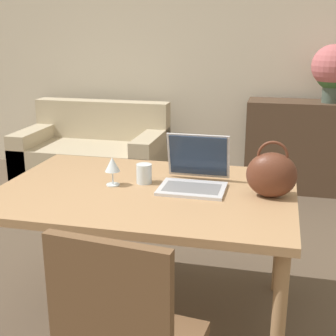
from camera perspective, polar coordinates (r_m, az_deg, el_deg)
The scene contains 9 objects.
wall_back at distance 4.98m, azimuth 7.56°, elevation 14.20°, with size 10.00×0.06×2.70m.
dining_table at distance 2.43m, azimuth -2.72°, elevation -4.19°, with size 1.51×1.05×0.76m.
couch at distance 4.89m, azimuth -9.00°, elevation 1.41°, with size 1.45×0.84×0.82m.
sideboard at distance 4.76m, azimuth 16.24°, elevation 2.50°, with size 1.11×0.40×0.89m.
laptop at distance 2.44m, azimuth 3.32°, elevation -0.60°, with size 0.33×0.34×0.26m.
drinking_glass at distance 2.48m, azimuth -2.93°, elevation -0.69°, with size 0.08×0.08×0.10m.
wine_glass at distance 2.44m, azimuth -6.80°, elevation 0.30°, with size 0.08×0.08×0.15m.
handbag at distance 2.31m, azimuth 12.52°, elevation -0.76°, with size 0.24×0.15×0.28m.
flower_vase at distance 4.62m, azimuth 19.40°, elevation 11.29°, with size 0.38×0.38×0.53m.
Camera 1 is at (0.53, -1.53, 1.55)m, focal length 50.00 mm.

